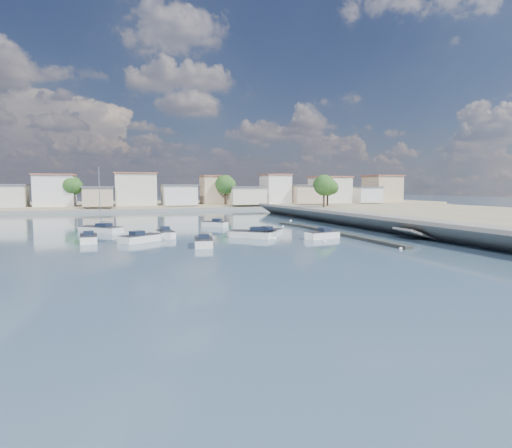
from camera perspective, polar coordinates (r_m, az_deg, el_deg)
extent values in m
plane|color=#2B4356|center=(80.43, -3.69, 0.60)|extent=(400.00, 400.00, 0.00)
cube|color=slate|center=(63.98, 19.06, 0.01)|extent=(5.00, 90.00, 1.80)
cube|color=slate|center=(61.44, 15.84, -0.10)|extent=(4.17, 90.00, 2.86)
cube|color=slate|center=(54.22, 21.04, -1.43)|extent=(5.31, 3.50, 1.94)
cube|color=black|center=(55.19, 11.42, -1.32)|extent=(1.00, 26.00, 0.35)
cube|color=black|center=(67.43, 5.13, -0.13)|extent=(2.00, 8.05, 0.30)
cube|color=gray|center=(131.27, -9.47, 2.55)|extent=(160.00, 40.00, 1.40)
cube|color=slate|center=(110.61, -7.78, 1.97)|extent=(160.00, 2.50, 0.80)
cube|color=beige|center=(116.04, -30.21, 3.21)|extent=(8.00, 8.00, 5.00)
cube|color=#595960|center=(116.02, -30.27, 4.53)|extent=(8.48, 8.48, 0.35)
cube|color=silver|center=(116.38, -25.20, 4.03)|extent=(9.00, 9.00, 7.50)
cube|color=#99513D|center=(116.42, -25.27, 5.96)|extent=(9.54, 9.54, 0.35)
cube|color=#CAAE8A|center=(112.66, -20.29, 3.41)|extent=(7.00, 8.00, 4.50)
cube|color=#595960|center=(112.63, -20.33, 4.65)|extent=(7.42, 8.48, 0.35)
cube|color=beige|center=(114.70, -15.77, 4.43)|extent=(10.00, 9.00, 8.00)
cube|color=#99513D|center=(114.75, -15.82, 6.52)|extent=(10.60, 9.54, 0.35)
cube|color=silver|center=(114.76, -10.23, 3.79)|extent=(8.50, 8.50, 5.00)
cube|color=#595960|center=(114.74, -10.25, 5.13)|extent=(9.01, 9.01, 0.35)
cube|color=#CAAE8A|center=(119.52, -5.68, 4.49)|extent=(6.50, 7.50, 7.50)
cube|color=#99513D|center=(119.55, -5.70, 6.37)|extent=(6.89, 7.95, 0.35)
cube|color=beige|center=(117.72, -1.43, 3.78)|extent=(9.50, 9.00, 4.50)
cube|color=#595960|center=(117.69, -1.44, 4.96)|extent=(10.07, 9.54, 0.35)
cube|color=silver|center=(123.79, 2.60, 4.64)|extent=(7.00, 8.00, 8.00)
cube|color=#99513D|center=(123.83, 2.61, 6.58)|extent=(7.42, 8.48, 0.35)
cube|color=#CAAE8A|center=(125.07, 6.36, 3.93)|extent=(8.00, 9.00, 5.00)
cube|color=#595960|center=(125.05, 6.37, 5.16)|extent=(8.48, 9.54, 0.35)
cube|color=beige|center=(129.96, 9.80, 4.48)|extent=(10.50, 8.50, 7.50)
cube|color=#99513D|center=(129.99, 9.83, 6.21)|extent=(11.13, 9.01, 0.35)
cube|color=silver|center=(133.83, 14.36, 3.77)|extent=(7.50, 7.50, 4.50)
cube|color=#595960|center=(133.81, 14.38, 4.81)|extent=(7.95, 7.95, 0.35)
cube|color=#CAAE8A|center=(140.75, 16.46, 4.49)|extent=(9.00, 9.50, 8.00)
cube|color=#99513D|center=(140.79, 16.51, 6.19)|extent=(9.54, 10.07, 0.35)
cylinder|color=#38281E|center=(113.03, -23.32, 3.03)|extent=(0.44, 0.44, 3.38)
sphere|color=#234D19|center=(112.99, -23.38, 4.73)|extent=(4.80, 4.80, 4.80)
sphere|color=#234D19|center=(112.32, -22.95, 4.63)|extent=(3.60, 3.60, 3.60)
sphere|color=#234D19|center=(113.50, -23.74, 4.79)|extent=(3.30, 3.30, 3.30)
cylinder|color=#38281E|center=(115.92, -14.28, 3.22)|extent=(0.44, 0.44, 2.93)
sphere|color=#234D19|center=(115.87, -14.31, 4.65)|extent=(4.16, 4.16, 4.16)
sphere|color=#234D19|center=(115.42, -13.91, 4.56)|extent=(3.12, 3.12, 3.12)
sphere|color=#234D19|center=(116.22, -14.65, 4.70)|extent=(2.86, 2.86, 2.86)
cylinder|color=#38281E|center=(115.15, -4.15, 3.51)|extent=(0.44, 0.44, 3.60)
sphere|color=#234D19|center=(115.12, -4.16, 5.29)|extent=(5.12, 5.12, 5.12)
sphere|color=#234D19|center=(114.74, -3.61, 5.17)|extent=(3.84, 3.84, 3.84)
sphere|color=#234D19|center=(115.39, -4.61, 5.36)|extent=(3.52, 3.52, 3.52)
cylinder|color=#38281E|center=(122.89, 2.77, 3.51)|extent=(0.44, 0.44, 3.15)
sphere|color=#234D19|center=(122.85, 2.77, 4.96)|extent=(4.48, 4.48, 4.48)
sphere|color=#234D19|center=(122.64, 3.23, 4.86)|extent=(3.36, 3.36, 3.36)
sphere|color=#234D19|center=(122.99, 2.40, 5.03)|extent=(3.08, 3.08, 3.08)
cylinder|color=#38281E|center=(128.65, 9.60, 3.41)|extent=(0.44, 0.44, 2.70)
sphere|color=#234D19|center=(128.61, 9.62, 4.60)|extent=(3.84, 3.84, 3.84)
sphere|color=#234D19|center=(128.52, 10.00, 4.51)|extent=(2.88, 2.88, 2.88)
sphere|color=#234D19|center=(128.64, 9.31, 4.66)|extent=(2.64, 2.64, 2.64)
cylinder|color=#38281E|center=(91.95, 9.05, 3.20)|extent=(0.44, 0.44, 3.15)
sphere|color=#234D19|center=(91.90, 9.07, 5.14)|extent=(4.48, 4.48, 4.48)
sphere|color=#234D19|center=(91.80, 9.70, 5.00)|extent=(3.36, 3.36, 3.36)
sphere|color=#234D19|center=(91.96, 8.56, 5.24)|extent=(3.08, 3.08, 3.08)
cylinder|color=#38281E|center=(99.12, 9.50, 3.26)|extent=(0.44, 0.44, 2.93)
sphere|color=#234D19|center=(99.07, 9.53, 4.93)|extent=(4.16, 4.16, 4.16)
sphere|color=#234D19|center=(98.98, 10.07, 4.81)|extent=(3.12, 3.12, 3.12)
sphere|color=#234D19|center=(99.12, 9.09, 5.01)|extent=(2.86, 2.86, 2.86)
cube|color=white|center=(44.91, -7.02, -2.54)|extent=(2.54, 4.79, 1.00)
cube|color=white|center=(46.85, -7.08, -2.22)|extent=(1.75, 1.75, 1.00)
cube|color=#262628|center=(44.85, -7.03, -1.90)|extent=(2.57, 4.80, 0.08)
cube|color=#172035|center=(44.37, -7.02, -1.66)|extent=(1.32, 1.54, 0.48)
cube|color=white|center=(49.43, -15.15, -1.98)|extent=(4.76, 4.16, 1.00)
cube|color=white|center=(50.67, -13.45, -1.78)|extent=(1.49, 1.49, 1.00)
cube|color=#262628|center=(49.38, -15.16, -1.41)|extent=(4.78, 4.19, 0.08)
cube|color=#172035|center=(49.07, -15.58, -1.17)|extent=(1.77, 1.72, 0.48)
cube|color=white|center=(52.08, -0.37, -1.46)|extent=(5.71, 4.77, 1.00)
cube|color=white|center=(52.76, -2.84, -1.38)|extent=(1.73, 1.73, 1.00)
cube|color=#262628|center=(52.02, -0.37, -0.91)|extent=(5.74, 4.81, 0.08)
cube|color=#172035|center=(51.86, 0.22, -0.67)|extent=(2.08, 1.99, 0.48)
cube|color=white|center=(51.73, 8.81, -1.56)|extent=(4.42, 2.62, 1.00)
cube|color=white|center=(50.60, 7.30, -1.69)|extent=(1.65, 1.65, 1.00)
cube|color=#262628|center=(51.68, 8.82, -1.01)|extent=(4.43, 2.65, 0.08)
cube|color=#172035|center=(51.92, 9.17, -0.72)|extent=(1.45, 1.31, 0.48)
cube|color=white|center=(51.08, -21.41, -1.93)|extent=(1.96, 4.46, 1.00)
cube|color=white|center=(52.95, -21.42, -1.70)|extent=(1.73, 1.73, 1.00)
cube|color=#262628|center=(51.03, -21.43, -1.38)|extent=(1.99, 4.46, 0.08)
cube|color=#172035|center=(50.57, -21.44, -1.16)|extent=(1.14, 1.37, 0.48)
cube|color=white|center=(66.05, -5.51, -0.11)|extent=(3.89, 3.89, 1.00)
cube|color=white|center=(66.95, -6.73, -0.06)|extent=(1.11, 1.11, 1.00)
cube|color=#262628|center=(66.01, -5.52, 0.32)|extent=(3.91, 3.91, 0.08)
cube|color=#172035|center=(65.78, -5.23, 0.52)|extent=(1.52, 1.52, 0.48)
cube|color=white|center=(53.23, -11.94, -1.43)|extent=(1.92, 4.40, 1.00)
cube|color=white|center=(51.42, -11.56, -1.65)|extent=(1.62, 1.62, 1.00)
cube|color=#262628|center=(53.18, -11.95, -0.89)|extent=(1.95, 4.40, 0.08)
cube|color=#172035|center=(53.58, -12.03, -0.59)|extent=(1.09, 1.36, 0.48)
cube|color=white|center=(52.92, 1.46, -1.36)|extent=(5.48, 5.98, 1.00)
cube|color=white|center=(55.28, 2.33, -1.09)|extent=(1.77, 1.77, 1.00)
cube|color=#262628|center=(52.87, 1.47, -0.82)|extent=(5.51, 6.01, 0.08)
cube|color=#172035|center=(52.30, 1.25, -0.62)|extent=(2.21, 2.26, 0.48)
cube|color=white|center=(61.29, -20.01, -0.79)|extent=(5.93, 5.96, 1.00)
cube|color=white|center=(63.34, -21.73, -0.67)|extent=(1.49, 1.49, 1.00)
cube|color=#262628|center=(61.24, -20.03, -0.32)|extent=(5.96, 5.99, 0.08)
cube|color=#172035|center=(60.77, -19.63, -0.12)|extent=(2.26, 2.26, 0.48)
cylinder|color=silver|center=(61.02, -20.14, 3.42)|extent=(0.12, 0.12, 8.00)
cylinder|color=silver|center=(60.32, -19.26, 0.29)|extent=(1.75, 1.76, 0.08)
sphere|color=white|center=(48.00, 9.11, -2.38)|extent=(0.38, 0.38, 0.38)
sphere|color=white|center=(50.75, 2.50, -1.92)|extent=(0.38, 0.38, 0.38)
sphere|color=white|center=(44.40, 18.74, -3.18)|extent=(0.38, 0.38, 0.38)
sphere|color=white|center=(67.22, 6.57, -0.25)|extent=(0.38, 0.38, 0.38)
sphere|color=white|center=(65.16, 3.59, -0.39)|extent=(0.38, 0.38, 0.38)
sphere|color=white|center=(77.66, 4.64, 0.47)|extent=(0.38, 0.38, 0.38)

